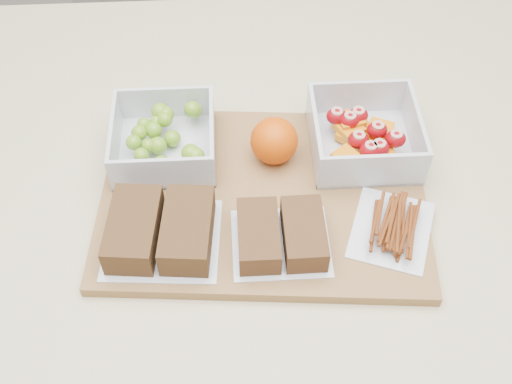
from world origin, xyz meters
TOP-DOWN VIEW (x-y plane):
  - counter at (0.00, 0.00)m, footprint 1.20×0.90m
  - cutting_board at (0.03, -0.00)m, footprint 0.44×0.33m
  - grape_container at (-0.10, 0.08)m, footprint 0.14×0.14m
  - fruit_container at (0.17, 0.07)m, footprint 0.14×0.14m
  - orange at (0.05, 0.06)m, footprint 0.06×0.06m
  - sandwich_bag_left at (-0.10, -0.07)m, footprint 0.15×0.13m
  - sandwich_bag_center at (0.05, -0.08)m, footprint 0.12×0.11m
  - pretzel_bag at (0.18, -0.07)m, footprint 0.13×0.14m

SIDE VIEW (x-z plane):
  - counter at x=0.00m, z-range 0.00..0.90m
  - cutting_board at x=0.03m, z-range 0.90..0.92m
  - pretzel_bag at x=0.18m, z-range 0.92..0.94m
  - sandwich_bag_center at x=0.05m, z-range 0.92..0.95m
  - sandwich_bag_left at x=-0.10m, z-range 0.92..0.96m
  - fruit_container at x=0.17m, z-range 0.91..0.97m
  - grape_container at x=-0.10m, z-range 0.91..0.97m
  - orange at x=0.05m, z-range 0.92..0.98m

